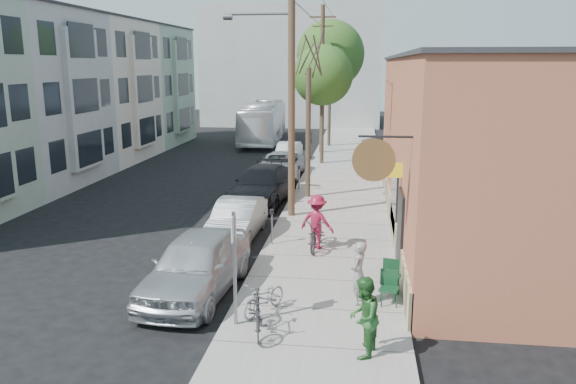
# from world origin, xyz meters

# --- Properties ---
(ground) EXTENTS (120.00, 120.00, 0.00)m
(ground) POSITION_xyz_m (0.00, 0.00, 0.00)
(ground) COLOR black
(sidewalk) EXTENTS (4.50, 58.00, 0.15)m
(sidewalk) POSITION_xyz_m (4.25, 11.00, 0.07)
(sidewalk) COLOR gray
(sidewalk) RESTS_ON ground
(cafe_building) EXTENTS (6.60, 20.20, 6.61)m
(cafe_building) POSITION_xyz_m (8.99, 4.99, 3.30)
(cafe_building) COLOR #A85A3E
(cafe_building) RESTS_ON ground
(apartment_row) EXTENTS (6.30, 32.00, 9.00)m
(apartment_row) POSITION_xyz_m (-11.85, 14.00, 4.50)
(apartment_row) COLOR #98AD92
(apartment_row) RESTS_ON ground
(end_cap_building) EXTENTS (18.00, 8.00, 12.00)m
(end_cap_building) POSITION_xyz_m (-2.00, 42.00, 6.00)
(end_cap_building) COLOR #ABABA6
(end_cap_building) RESTS_ON ground
(sign_post) EXTENTS (0.07, 0.45, 2.80)m
(sign_post) POSITION_xyz_m (2.35, -5.12, 1.83)
(sign_post) COLOR slate
(sign_post) RESTS_ON sidewalk
(parking_meter_near) EXTENTS (0.14, 0.14, 1.24)m
(parking_meter_near) POSITION_xyz_m (2.25, 1.09, 0.98)
(parking_meter_near) COLOR slate
(parking_meter_near) RESTS_ON sidewalk
(parking_meter_far) EXTENTS (0.14, 0.14, 1.24)m
(parking_meter_far) POSITION_xyz_m (2.25, 9.67, 0.98)
(parking_meter_far) COLOR slate
(parking_meter_far) RESTS_ON sidewalk
(utility_pole_near) EXTENTS (3.57, 0.28, 10.00)m
(utility_pole_near) POSITION_xyz_m (2.39, 4.96, 5.41)
(utility_pole_near) COLOR #503A28
(utility_pole_near) RESTS_ON sidewalk
(utility_pole_far) EXTENTS (1.80, 0.28, 10.00)m
(utility_pole_far) POSITION_xyz_m (2.45, 22.10, 5.34)
(utility_pole_far) COLOR #503A28
(utility_pole_far) RESTS_ON sidewalk
(tree_bare) EXTENTS (0.24, 0.24, 5.96)m
(tree_bare) POSITION_xyz_m (2.80, 8.41, 3.13)
(tree_bare) COLOR #44392C
(tree_bare) RESTS_ON sidewalk
(tree_leafy_mid) EXTENTS (3.69, 3.69, 7.29)m
(tree_leafy_mid) POSITION_xyz_m (2.80, 17.65, 5.57)
(tree_leafy_mid) COLOR #44392C
(tree_leafy_mid) RESTS_ON sidewalk
(tree_leafy_far) EXTENTS (5.05, 5.05, 9.33)m
(tree_leafy_far) POSITION_xyz_m (2.80, 25.49, 6.95)
(tree_leafy_far) COLOR #44392C
(tree_leafy_far) RESTS_ON sidewalk
(patio_chair_a) EXTENTS (0.61, 0.61, 0.88)m
(patio_chair_a) POSITION_xyz_m (6.05, -3.50, 0.59)
(patio_chair_a) COLOR #0F371D
(patio_chair_a) RESTS_ON sidewalk
(patio_chair_b) EXTENTS (0.60, 0.60, 0.88)m
(patio_chair_b) POSITION_xyz_m (6.15, -2.66, 0.59)
(patio_chair_b) COLOR #0F371D
(patio_chair_b) RESTS_ON sidewalk
(patron_grey) EXTENTS (0.55, 0.70, 1.69)m
(patron_grey) POSITION_xyz_m (5.25, -3.54, 0.99)
(patron_grey) COLOR gray
(patron_grey) RESTS_ON sidewalk
(patron_green) EXTENTS (0.85, 0.99, 1.77)m
(patron_green) POSITION_xyz_m (5.38, -6.23, 1.03)
(patron_green) COLOR #286127
(patron_green) RESTS_ON sidewalk
(cyclist) EXTENTS (1.36, 1.07, 1.85)m
(cyclist) POSITION_xyz_m (3.83, 0.85, 1.07)
(cyclist) COLOR maroon
(cyclist) RESTS_ON sidewalk
(cyclist_bike) EXTENTS (0.89, 2.12, 1.09)m
(cyclist_bike) POSITION_xyz_m (3.83, 0.85, 0.69)
(cyclist_bike) COLOR black
(cyclist_bike) RESTS_ON sidewalk
(parked_bike_a) EXTENTS (0.76, 1.70, 0.99)m
(parked_bike_a) POSITION_xyz_m (2.97, -5.53, 0.64)
(parked_bike_a) COLOR black
(parked_bike_a) RESTS_ON sidewalk
(parked_bike_b) EXTENTS (1.23, 1.65, 0.83)m
(parked_bike_b) POSITION_xyz_m (2.93, -4.41, 0.56)
(parked_bike_b) COLOR gray
(parked_bike_b) RESTS_ON sidewalk
(car_0) EXTENTS (2.41, 5.20, 1.72)m
(car_0) POSITION_xyz_m (0.80, -3.15, 0.86)
(car_0) COLOR #B3B7BB
(car_0) RESTS_ON ground
(car_1) EXTENTS (1.59, 4.34, 1.42)m
(car_1) POSITION_xyz_m (0.80, 2.03, 0.71)
(car_1) COLOR #989DA0
(car_1) RESTS_ON ground
(car_2) EXTENTS (2.86, 5.88, 1.65)m
(car_2) POSITION_xyz_m (0.80, 7.53, 0.82)
(car_2) COLOR black
(car_2) RESTS_ON ground
(car_3) EXTENTS (2.35, 5.06, 1.41)m
(car_3) POSITION_xyz_m (0.80, 13.39, 0.70)
(car_3) COLOR #ACADB4
(car_3) RESTS_ON ground
(car_4) EXTENTS (1.47, 4.00, 1.31)m
(car_4) POSITION_xyz_m (0.58, 18.40, 0.65)
(car_4) COLOR #A9ADB1
(car_4) RESTS_ON ground
(bus) EXTENTS (3.40, 11.78, 3.24)m
(bus) POSITION_xyz_m (-2.71, 27.88, 1.62)
(bus) COLOR white
(bus) RESTS_ON ground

